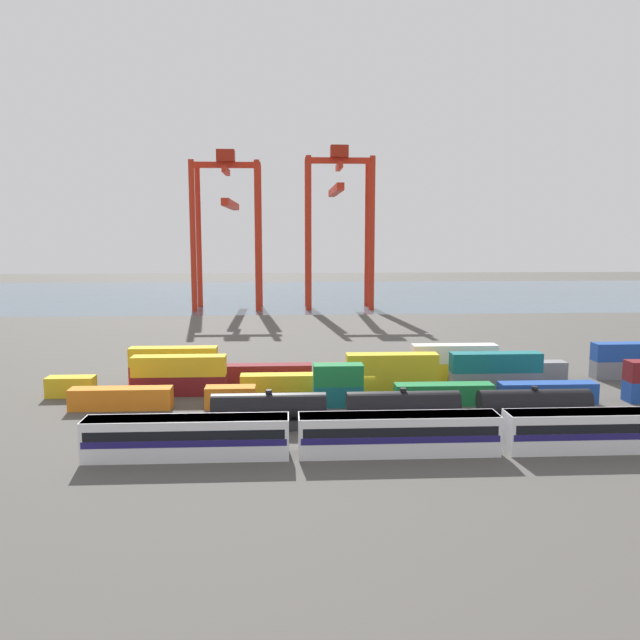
{
  "coord_description": "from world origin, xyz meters",
  "views": [
    {
      "loc": [
        -10.31,
        -82.21,
        21.14
      ],
      "look_at": [
        -5.42,
        9.99,
        8.42
      ],
      "focal_mm": 35.96,
      "sensor_mm": 36.0,
      "label": 1
    }
  ],
  "objects_px": {
    "shipping_container_22": "(544,370)",
    "shipping_container_4": "(444,394)",
    "freight_tank_row": "(403,408)",
    "gantry_crane_west": "(228,214)",
    "shipping_container_2": "(338,395)",
    "gantry_crane_central": "(338,210)",
    "shipping_container_20": "(454,371)",
    "passenger_train": "(399,432)",
    "shipping_container_12": "(392,383)",
    "shipping_container_18": "(269,373)"
  },
  "relations": [
    {
      "from": "shipping_container_22",
      "to": "shipping_container_4",
      "type": "bearing_deg",
      "value": -144.44
    },
    {
      "from": "freight_tank_row",
      "to": "gantry_crane_west",
      "type": "relative_size",
      "value": 0.96
    },
    {
      "from": "shipping_container_4",
      "to": "shipping_container_2",
      "type": "bearing_deg",
      "value": 180.0
    },
    {
      "from": "gantry_crane_central",
      "to": "shipping_container_4",
      "type": "bearing_deg",
      "value": -87.47
    },
    {
      "from": "freight_tank_row",
      "to": "shipping_container_4",
      "type": "bearing_deg",
      "value": 52.37
    },
    {
      "from": "shipping_container_20",
      "to": "gantry_crane_west",
      "type": "distance_m",
      "value": 103.92
    },
    {
      "from": "passenger_train",
      "to": "shipping_container_12",
      "type": "xyz_separation_m",
      "value": [
        3.28,
        23.8,
        -0.84
      ]
    },
    {
      "from": "passenger_train",
      "to": "shipping_container_2",
      "type": "height_order",
      "value": "passenger_train"
    },
    {
      "from": "shipping_container_2",
      "to": "shipping_container_4",
      "type": "xyz_separation_m",
      "value": [
        13.08,
        0.0,
        0.0
      ]
    },
    {
      "from": "freight_tank_row",
      "to": "shipping_container_12",
      "type": "relative_size",
      "value": 3.43
    },
    {
      "from": "shipping_container_12",
      "to": "shipping_container_22",
      "type": "bearing_deg",
      "value": 15.36
    },
    {
      "from": "passenger_train",
      "to": "freight_tank_row",
      "type": "distance_m",
      "value": 8.97
    },
    {
      "from": "shipping_container_18",
      "to": "shipping_container_22",
      "type": "relative_size",
      "value": 2.0
    },
    {
      "from": "shipping_container_2",
      "to": "shipping_container_4",
      "type": "distance_m",
      "value": 13.08
    },
    {
      "from": "shipping_container_12",
      "to": "shipping_container_18",
      "type": "xyz_separation_m",
      "value": [
        -16.47,
        6.4,
        0.0
      ]
    },
    {
      "from": "passenger_train",
      "to": "gantry_crane_central",
      "type": "xyz_separation_m",
      "value": [
        4.06,
        122.14,
        25.17
      ]
    },
    {
      "from": "shipping_container_20",
      "to": "gantry_crane_central",
      "type": "height_order",
      "value": "gantry_crane_central"
    },
    {
      "from": "shipping_container_2",
      "to": "shipping_container_12",
      "type": "xyz_separation_m",
      "value": [
        7.68,
        6.4,
        0.0
      ]
    },
    {
      "from": "shipping_container_18",
      "to": "gantry_crane_west",
      "type": "distance_m",
      "value": 96.86
    },
    {
      "from": "shipping_container_4",
      "to": "gantry_crane_central",
      "type": "distance_m",
      "value": 108.02
    },
    {
      "from": "shipping_container_4",
      "to": "gantry_crane_central",
      "type": "bearing_deg",
      "value": 92.53
    },
    {
      "from": "shipping_container_12",
      "to": "shipping_container_22",
      "type": "xyz_separation_m",
      "value": [
        23.3,
        6.4,
        0.0
      ]
    },
    {
      "from": "shipping_container_18",
      "to": "shipping_container_22",
      "type": "xyz_separation_m",
      "value": [
        39.77,
        0.0,
        0.0
      ]
    },
    {
      "from": "shipping_container_12",
      "to": "shipping_container_22",
      "type": "distance_m",
      "value": 24.16
    },
    {
      "from": "shipping_container_18",
      "to": "gantry_crane_west",
      "type": "height_order",
      "value": "gantry_crane_west"
    },
    {
      "from": "shipping_container_2",
      "to": "shipping_container_12",
      "type": "distance_m",
      "value": 10.0
    },
    {
      "from": "freight_tank_row",
      "to": "shipping_container_12",
      "type": "bearing_deg",
      "value": 85.16
    },
    {
      "from": "shipping_container_2",
      "to": "shipping_container_20",
      "type": "bearing_deg",
      "value": 35.83
    },
    {
      "from": "shipping_container_20",
      "to": "gantry_crane_west",
      "type": "xyz_separation_m",
      "value": [
        -40.02,
        92.67,
        24.73
      ]
    },
    {
      "from": "shipping_container_20",
      "to": "gantry_crane_west",
      "type": "relative_size",
      "value": 0.28
    },
    {
      "from": "shipping_container_2",
      "to": "shipping_container_22",
      "type": "distance_m",
      "value": 33.52
    },
    {
      "from": "freight_tank_row",
      "to": "shipping_container_20",
      "type": "bearing_deg",
      "value": 62.19
    },
    {
      "from": "passenger_train",
      "to": "gantry_crane_west",
      "type": "height_order",
      "value": "gantry_crane_west"
    },
    {
      "from": "passenger_train",
      "to": "gantry_crane_central",
      "type": "bearing_deg",
      "value": 88.1
    },
    {
      "from": "shipping_container_4",
      "to": "shipping_container_18",
      "type": "height_order",
      "value": "same"
    },
    {
      "from": "passenger_train",
      "to": "shipping_container_22",
      "type": "xyz_separation_m",
      "value": [
        26.58,
        30.2,
        -0.84
      ]
    },
    {
      "from": "freight_tank_row",
      "to": "shipping_container_2",
      "type": "bearing_deg",
      "value": 126.49
    },
    {
      "from": "shipping_container_4",
      "to": "shipping_container_18",
      "type": "bearing_deg",
      "value": 149.66
    },
    {
      "from": "shipping_container_20",
      "to": "gantry_crane_west",
      "type": "height_order",
      "value": "gantry_crane_west"
    },
    {
      "from": "shipping_container_4",
      "to": "shipping_container_12",
      "type": "bearing_deg",
      "value": 130.16
    },
    {
      "from": "shipping_container_12",
      "to": "shipping_container_18",
      "type": "relative_size",
      "value": 1.0
    },
    {
      "from": "shipping_container_18",
      "to": "shipping_container_2",
      "type": "bearing_deg",
      "value": -55.53
    },
    {
      "from": "shipping_container_4",
      "to": "gantry_crane_west",
      "type": "relative_size",
      "value": 0.28
    },
    {
      "from": "shipping_container_18",
      "to": "shipping_container_20",
      "type": "bearing_deg",
      "value": 0.0
    },
    {
      "from": "passenger_train",
      "to": "shipping_container_22",
      "type": "height_order",
      "value": "passenger_train"
    },
    {
      "from": "shipping_container_22",
      "to": "gantry_crane_west",
      "type": "height_order",
      "value": "gantry_crane_west"
    },
    {
      "from": "shipping_container_20",
      "to": "gantry_crane_central",
      "type": "bearing_deg",
      "value": 95.76
    },
    {
      "from": "shipping_container_2",
      "to": "shipping_container_22",
      "type": "xyz_separation_m",
      "value": [
        30.98,
        12.8,
        0.0
      ]
    },
    {
      "from": "shipping_container_12",
      "to": "gantry_crane_central",
      "type": "xyz_separation_m",
      "value": [
        0.77,
        98.34,
        26.02
      ]
    },
    {
      "from": "freight_tank_row",
      "to": "shipping_container_18",
      "type": "relative_size",
      "value": 3.43
    }
  ]
}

